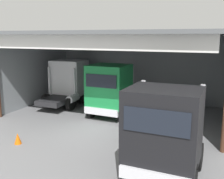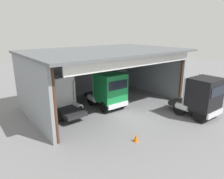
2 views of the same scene
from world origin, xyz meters
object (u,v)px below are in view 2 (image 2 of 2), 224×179
Objects in this scene: truck_green_center_left_bay at (109,90)px; traffic_cone at (136,138)px; truck_white_yard_outside at (59,95)px; tool_cart at (122,87)px; oil_drum at (115,87)px; truck_black_center_bay at (201,97)px.

traffic_cone is at bearing 70.73° from truck_green_center_left_bay.
truck_white_yard_outside reaches higher than tool_cart.
truck_white_yard_outside reaches higher than traffic_cone.
oil_drum reaches higher than traffic_cone.
truck_green_center_left_bay is 6.20m from tool_cart.
truck_white_yard_outside is 0.96× the size of truck_green_center_left_bay.
oil_drum is at bearing -85.17° from truck_black_center_bay.
traffic_cone is at bearing -126.07° from tool_cart.
truck_green_center_left_bay reaches higher than tool_cart.
oil_drum is at bearing 130.97° from tool_cart.
truck_green_center_left_bay is 6.87m from traffic_cone.
tool_cart is 1.79× the size of traffic_cone.
truck_green_center_left_bay is at bearing -52.36° from truck_black_center_bay.
truck_green_center_left_bay is at bearing -143.39° from tool_cart.
truck_green_center_left_bay is (4.38, -1.63, 0.04)m from truck_white_yard_outside.
truck_green_center_left_bay is at bearing -23.35° from truck_white_yard_outside.
truck_green_center_left_bay is 4.94× the size of tool_cart.
truck_black_center_bay reaches higher than truck_green_center_left_bay.
oil_drum is at bearing 14.70° from truck_white_yard_outside.
truck_white_yard_outside is at bearing -167.89° from tool_cart.
truck_white_yard_outside is 4.75× the size of tool_cart.
truck_black_center_bay is at bearing -3.01° from traffic_cone.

